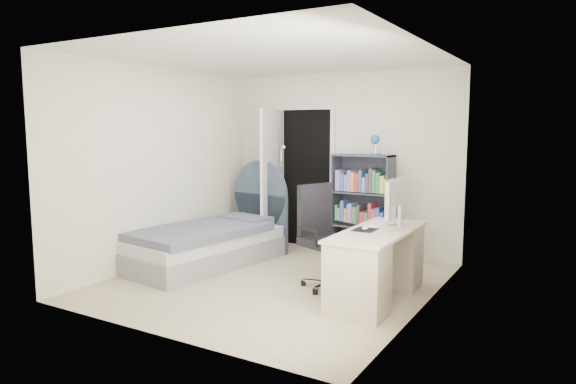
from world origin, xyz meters
The scene contains 8 objects.
room_shell centered at (0.00, 0.00, 1.25)m, with size 3.50×3.70×2.60m.
door centered at (-0.77, 1.52, 1.03)m, with size 0.92×0.82×2.06m.
bed centered at (-1.11, 0.26, 0.29)m, with size 1.25×2.20×1.29m.
nightstand centered at (-1.09, 1.41, 0.40)m, with size 0.42×0.42×0.61m.
floor_lamp centered at (-0.81, 1.52, 0.61)m, with size 0.21×0.21×1.50m.
bookcase centered at (0.48, 1.45, 0.64)m, with size 0.78×0.33×1.65m.
desk centered at (1.23, 0.01, 0.40)m, with size 0.59×1.48×1.21m.
office_chair centered at (0.55, 0.13, 0.62)m, with size 0.64×0.65×1.13m.
Camera 1 is at (3.01, -4.82, 1.74)m, focal length 32.00 mm.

